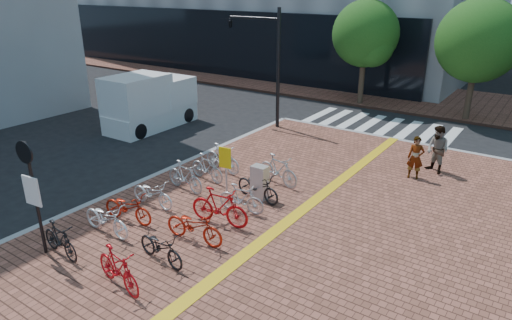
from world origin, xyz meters
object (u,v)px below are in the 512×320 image
Objects in this scene: bike_0 at (60,240)px; pedestrian_b at (437,150)px; yellow_sign at (225,162)px; bike_2 at (128,207)px; bike_1 at (106,219)px; bike_5 at (207,168)px; bike_3 at (153,193)px; bike_8 at (161,247)px; bike_11 at (241,199)px; notice_sign at (32,185)px; traffic_light_pole at (256,45)px; bike_12 at (258,186)px; bike_13 at (278,170)px; bike_10 at (219,207)px; bike_6 at (222,158)px; bike_9 at (194,226)px; box_truck at (149,103)px; bike_7 at (118,269)px; pedestrian_a at (416,158)px; bike_4 at (185,176)px; utility_box at (260,182)px.

pedestrian_b reaches higher than bike_0.
pedestrian_b is at bearing 48.11° from yellow_sign.
bike_0 is 2.28m from bike_2.
bike_1 is 4.56m from bike_5.
bike_3 is 1.03× the size of bike_8.
bike_11 is (0.06, 3.39, 0.03)m from bike_8.
bike_0 is 1.62m from notice_sign.
traffic_light_pole is (-5.29, 8.44, 3.48)m from bike_11.
bike_13 is at bearing 13.50° from bike_12.
bike_0 is 0.96× the size of bike_8.
notice_sign reaches higher than bike_10.
bike_6 is 8.11m from pedestrian_b.
bike_1 is at bearing -93.67° from pedestrian_b.
bike_11 is at bearing -64.95° from bike_3.
box_truck is (-9.44, 7.22, 0.66)m from bike_9.
bike_8 is (2.49, -5.65, -0.11)m from bike_6.
pedestrian_b is at bearing -36.38° from bike_10.
bike_5 is 1.50m from yellow_sign.
bike_1 is at bearing 66.57° from bike_7.
box_truck is (-7.02, 7.49, 0.68)m from bike_2.
pedestrian_b reaches higher than bike_13.
bike_9 is 0.33× the size of traffic_light_pole.
notice_sign is at bearing -135.12° from pedestrian_a.
bike_2 is 11.36m from pedestrian_b.
bike_11 is 0.32× the size of box_truck.
bike_4 is at bearing -35.16° from box_truck.
bike_0 is at bearing 174.36° from bike_13.
pedestrian_b is (6.70, 6.62, 0.39)m from bike_4.
bike_13 is at bearing -5.44° from bike_11.
notice_sign reaches higher than bike_0.
utility_box is at bearing -97.57° from pedestrian_b.
bike_3 is 3.95m from notice_sign.
bike_7 is 0.97× the size of bike_12.
bike_4 is 1.06× the size of bike_5.
bike_9 is (2.35, 1.10, 0.01)m from bike_1.
bike_10 is at bearing -56.90° from yellow_sign.
bike_9 is 3.27m from yellow_sign.
utility_box is at bearing -61.76° from bike_4.
pedestrian_b is at bearing -40.86° from bike_3.
bike_1 is 1.58× the size of utility_box.
box_truck is at bearing -143.43° from pedestrian_b.
utility_box is 1.34m from yellow_sign.
bike_6 reaches higher than bike_0.
bike_5 is 2.41m from utility_box.
pedestrian_a is at bearing -28.91° from bike_12.
bike_10 is at bearing -166.26° from bike_13.
pedestrian_b reaches higher than bike_7.
yellow_sign is (-5.39, -6.01, 0.25)m from pedestrian_b.
bike_11 is at bearing -22.14° from bike_0.
bike_13 is 0.57× the size of notice_sign.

